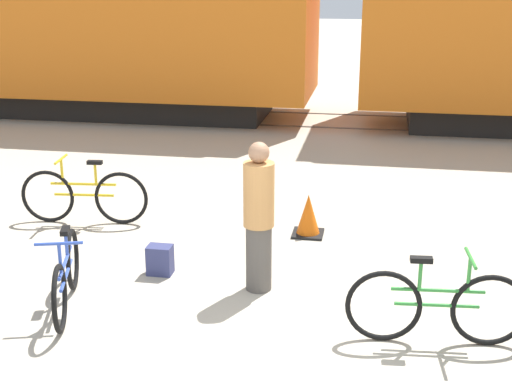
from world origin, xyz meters
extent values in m
plane|color=#B2A893|center=(0.00, 0.00, 0.00)|extent=(80.00, 80.00, 0.00)
cube|color=black|center=(-7.09, 10.33, 0.28)|extent=(11.00, 2.23, 0.55)
cube|color=orange|center=(-7.09, 10.33, 2.32)|extent=(13.10, 2.97, 3.55)
cube|color=#4C4238|center=(0.00, 9.61, 0.01)|extent=(67.63, 0.07, 0.01)
cube|color=#4C4238|center=(0.00, 11.05, 0.01)|extent=(67.63, 0.07, 0.01)
torus|color=black|center=(-3.39, 3.16, 0.36)|extent=(0.73, 0.12, 0.73)
torus|color=black|center=(-2.38, 3.26, 0.36)|extent=(0.73, 0.12, 0.73)
cylinder|color=gold|center=(-2.89, 3.21, 0.55)|extent=(0.89, 0.12, 0.04)
cylinder|color=gold|center=(-2.89, 3.21, 0.40)|extent=(0.81, 0.12, 0.04)
cylinder|color=gold|center=(-2.71, 3.23, 0.70)|extent=(0.04, 0.04, 0.31)
cube|color=black|center=(-2.71, 3.23, 0.86)|extent=(0.21, 0.10, 0.05)
cylinder|color=gold|center=(-3.17, 3.18, 0.72)|extent=(0.04, 0.04, 0.34)
cylinder|color=gold|center=(-3.17, 3.18, 0.89)|extent=(0.08, 0.46, 0.03)
torus|color=black|center=(2.07, 0.78, 0.36)|extent=(0.71, 0.11, 0.71)
torus|color=black|center=(1.11, 0.70, 0.36)|extent=(0.71, 0.11, 0.71)
cylinder|color=#338C38|center=(1.59, 0.74, 0.54)|extent=(0.85, 0.11, 0.04)
cylinder|color=#338C38|center=(1.59, 0.74, 0.39)|extent=(0.77, 0.10, 0.04)
cylinder|color=#338C38|center=(1.42, 0.73, 0.69)|extent=(0.04, 0.04, 0.30)
cube|color=black|center=(1.42, 0.73, 0.83)|extent=(0.21, 0.10, 0.05)
cylinder|color=#338C38|center=(1.85, 0.77, 0.70)|extent=(0.04, 0.04, 0.33)
cylinder|color=#338C38|center=(1.85, 0.77, 0.87)|extent=(0.07, 0.46, 0.03)
torus|color=black|center=(-1.93, 0.36, 0.33)|extent=(0.24, 0.65, 0.67)
torus|color=black|center=(-2.21, 1.27, 0.33)|extent=(0.24, 0.65, 0.67)
cylinder|color=#3351B7|center=(-2.07, 0.82, 0.50)|extent=(0.27, 0.81, 0.04)
cylinder|color=#3351B7|center=(-2.07, 0.82, 0.36)|extent=(0.25, 0.74, 0.04)
cylinder|color=#3351B7|center=(-2.12, 0.98, 0.64)|extent=(0.04, 0.04, 0.28)
cube|color=black|center=(-2.12, 0.98, 0.78)|extent=(0.13, 0.21, 0.05)
cylinder|color=#3351B7|center=(-2.00, 0.57, 0.66)|extent=(0.04, 0.04, 0.31)
cylinder|color=#3351B7|center=(-2.00, 0.57, 0.81)|extent=(0.45, 0.16, 0.03)
cylinder|color=#514C47|center=(-0.22, 1.59, 0.37)|extent=(0.28, 0.28, 0.73)
cylinder|color=tan|center=(-0.22, 1.59, 1.08)|extent=(0.33, 0.33, 0.69)
sphere|color=#A37556|center=(-0.22, 1.59, 1.53)|extent=(0.22, 0.22, 0.22)
cube|color=navy|center=(-1.39, 1.78, 0.17)|extent=(0.28, 0.20, 0.34)
cube|color=black|center=(0.14, 3.29, 0.01)|extent=(0.40, 0.40, 0.03)
cone|color=orange|center=(0.14, 3.29, 0.28)|extent=(0.32, 0.32, 0.55)
camera|label=1|loc=(0.99, -5.36, 3.40)|focal=50.00mm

